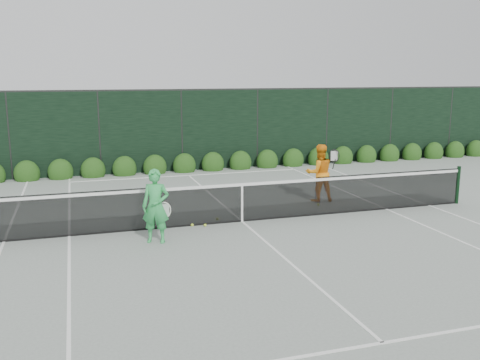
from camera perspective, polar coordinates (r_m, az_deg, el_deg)
name	(u,v)px	position (r m, az deg, el deg)	size (l,w,h in m)	color
ground	(242,222)	(13.36, 0.21, -4.46)	(80.00, 80.00, 0.00)	gray
tennis_net	(241,201)	(13.22, 0.12, -2.25)	(12.90, 0.10, 1.07)	black
player_woman	(156,206)	(11.71, -8.98, -2.78)	(0.70, 0.58, 1.62)	green
player_man	(319,173)	(15.48, 8.47, 0.76)	(0.92, 0.71, 1.65)	orange
court_lines	(242,221)	(13.36, 0.21, -4.44)	(11.03, 23.83, 0.01)	white
windscreen_fence	(284,183)	(10.52, 4.68, -0.35)	(32.00, 21.07, 3.06)	black
hedge_row	(184,166)	(20.08, -5.96, 1.53)	(31.66, 0.65, 0.94)	#15330E
tennis_balls	(236,218)	(13.57, -0.41, -4.05)	(3.87, 1.13, 0.07)	#DAF336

